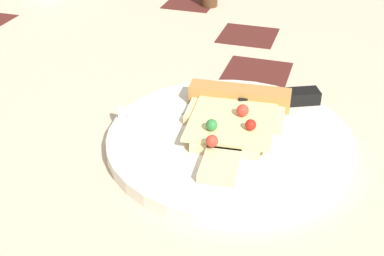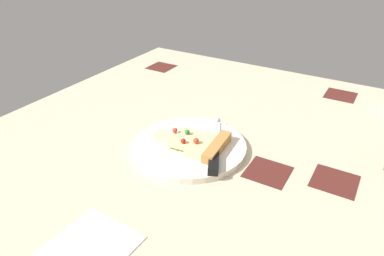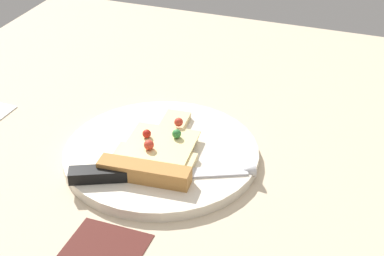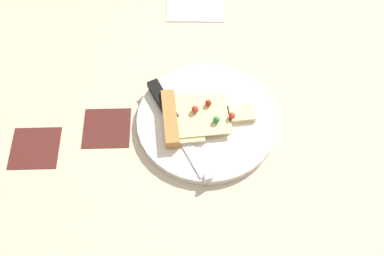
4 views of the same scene
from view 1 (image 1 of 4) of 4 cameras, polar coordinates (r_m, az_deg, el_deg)
ground_plane at (r=61.45cm, az=-1.79°, el=-0.93°), size 112.07×112.07×3.00cm
plate at (r=56.76cm, az=4.19°, el=-1.39°), size 26.91×26.91×1.46cm
pizza_slice at (r=58.08cm, az=4.64°, el=1.22°), size 18.00×12.18×2.67cm
knife at (r=61.60cm, az=5.35°, el=2.88°), size 12.11×22.61×2.45cm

